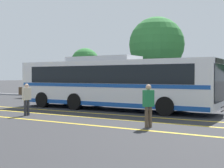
% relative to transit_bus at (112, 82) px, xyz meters
% --- Properties ---
extents(ground_plane, '(220.00, 220.00, 0.00)m').
position_rel_transit_bus_xyz_m(ground_plane, '(-0.86, 0.17, -1.69)').
color(ground_plane, '#2D2D30').
extents(lane_strip_0, '(32.75, 0.20, 0.01)m').
position_rel_transit_bus_xyz_m(lane_strip_0, '(0.01, -2.20, -1.69)').
color(lane_strip_0, gold).
rests_on(lane_strip_0, ground_plane).
extents(lane_strip_1, '(32.75, 0.20, 0.01)m').
position_rel_transit_bus_xyz_m(lane_strip_1, '(0.01, -3.74, -1.69)').
color(lane_strip_1, gold).
rests_on(lane_strip_1, ground_plane).
extents(lane_strip_2, '(32.75, 0.20, 0.01)m').
position_rel_transit_bus_xyz_m(lane_strip_2, '(0.01, -5.79, -1.69)').
color(lane_strip_2, gold).
rests_on(lane_strip_2, ground_plane).
extents(curb_strip, '(40.75, 0.36, 0.15)m').
position_rel_transit_bus_xyz_m(curb_strip, '(0.01, 7.23, -1.62)').
color(curb_strip, '#99999E').
rests_on(curb_strip, ground_plane).
extents(transit_bus, '(13.12, 2.99, 3.26)m').
position_rel_transit_bus_xyz_m(transit_bus, '(0.00, 0.00, 0.00)').
color(transit_bus, white).
rests_on(transit_bus, ground_plane).
extents(parked_car_0, '(4.16, 2.28, 1.49)m').
position_rel_transit_bus_xyz_m(parked_car_0, '(-10.54, 5.41, -0.94)').
color(parked_car_0, '#4C3823').
rests_on(parked_car_0, ground_plane).
extents(parked_car_1, '(4.91, 2.26, 1.36)m').
position_rel_transit_bus_xyz_m(parked_car_1, '(-4.78, 5.69, -1.00)').
color(parked_car_1, black).
rests_on(parked_car_1, ground_plane).
extents(parked_car_2, '(4.47, 2.03, 1.38)m').
position_rel_transit_bus_xyz_m(parked_car_2, '(0.93, 5.30, -0.99)').
color(parked_car_2, navy).
rests_on(parked_car_2, ground_plane).
extents(pedestrian_0, '(0.34, 0.47, 1.66)m').
position_rel_transit_bus_xyz_m(pedestrian_0, '(-2.40, -4.74, -0.75)').
color(pedestrian_0, '#2D2D33').
rests_on(pedestrian_0, ground_plane).
extents(pedestrian_1, '(0.43, 0.47, 1.72)m').
position_rel_transit_bus_xyz_m(pedestrian_1, '(4.60, -5.10, -0.71)').
color(pedestrian_1, brown).
rests_on(pedestrian_1, ground_plane).
extents(tree_0, '(4.86, 4.86, 7.27)m').
position_rel_transit_bus_xyz_m(tree_0, '(-0.75, 9.28, 3.14)').
color(tree_0, '#513823').
rests_on(tree_0, ground_plane).
extents(tree_2, '(2.96, 2.96, 4.98)m').
position_rel_transit_bus_xyz_m(tree_2, '(-9.12, 10.32, 1.79)').
color(tree_2, '#513823').
rests_on(tree_2, ground_plane).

